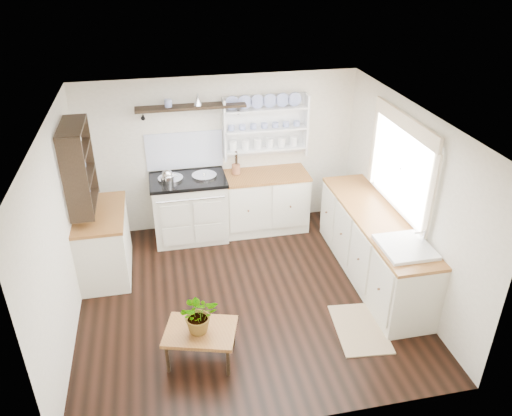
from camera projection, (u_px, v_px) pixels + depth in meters
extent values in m
cube|color=black|center=(245.00, 296.00, 6.23)|extent=(4.00, 3.80, 0.01)
cube|color=beige|center=(221.00, 154.00, 7.32)|extent=(4.00, 0.02, 2.30)
cube|color=beige|center=(406.00, 200.00, 6.04)|extent=(0.02, 3.80, 2.30)
cube|color=beige|center=(60.00, 235.00, 5.33)|extent=(0.02, 3.80, 2.30)
cube|color=white|center=(243.00, 119.00, 5.13)|extent=(4.00, 3.80, 0.01)
cube|color=white|center=(402.00, 168.00, 5.99)|extent=(0.04, 1.40, 1.00)
cube|color=white|center=(400.00, 169.00, 5.99)|extent=(0.02, 1.50, 1.10)
cube|color=#FFEDCB|center=(406.00, 122.00, 5.71)|extent=(0.04, 1.55, 0.18)
cube|color=beige|center=(190.00, 209.00, 7.27)|extent=(1.03, 0.67, 0.91)
cube|color=black|center=(188.00, 180.00, 7.04)|extent=(1.07, 0.71, 0.05)
cylinder|color=silver|center=(171.00, 178.00, 6.98)|extent=(0.35, 0.35, 0.03)
cylinder|color=silver|center=(204.00, 176.00, 7.07)|extent=(0.35, 0.35, 0.03)
cylinder|color=silver|center=(191.00, 200.00, 6.78)|extent=(0.93, 0.02, 0.02)
cube|color=white|center=(265.00, 202.00, 7.51)|extent=(1.25, 0.60, 0.88)
cube|color=brown|center=(265.00, 175.00, 7.29)|extent=(1.27, 0.63, 0.04)
cube|color=white|center=(373.00, 247.00, 6.41)|extent=(0.60, 2.40, 0.88)
cube|color=brown|center=(377.00, 217.00, 6.20)|extent=(0.62, 2.43, 0.04)
cube|color=white|center=(404.00, 256.00, 5.59)|extent=(0.55, 0.60, 0.28)
cylinder|color=silver|center=(423.00, 239.00, 5.53)|extent=(0.02, 0.02, 0.22)
cube|color=white|center=(104.00, 243.00, 6.49)|extent=(0.60, 1.10, 0.88)
cube|color=brown|center=(99.00, 214.00, 6.28)|extent=(0.62, 1.13, 0.04)
cube|color=white|center=(264.00, 125.00, 7.22)|extent=(1.20, 0.03, 0.90)
cube|color=white|center=(266.00, 127.00, 7.15)|extent=(1.20, 0.22, 0.02)
cylinder|color=navy|center=(266.00, 109.00, 7.03)|extent=(0.20, 0.02, 0.20)
cube|color=black|center=(191.00, 107.00, 6.77)|extent=(1.50, 0.24, 0.04)
cone|color=black|center=(143.00, 116.00, 6.76)|extent=(0.06, 0.20, 0.06)
cone|color=black|center=(237.00, 110.00, 6.99)|extent=(0.06, 0.20, 0.06)
cube|color=black|center=(78.00, 166.00, 5.94)|extent=(0.28, 0.80, 1.05)
cylinder|color=brown|center=(236.00, 169.00, 7.24)|extent=(0.12, 0.12, 0.14)
cube|color=brown|center=(200.00, 332.00, 5.14)|extent=(0.84, 0.70, 0.04)
cylinder|color=black|center=(168.00, 359.00, 5.07)|extent=(0.04, 0.04, 0.35)
cylinder|color=black|center=(177.00, 330.00, 5.43)|extent=(0.04, 0.04, 0.35)
cylinder|color=black|center=(228.00, 362.00, 5.03)|extent=(0.04, 0.04, 0.35)
cylinder|color=black|center=(233.00, 334.00, 5.39)|extent=(0.04, 0.04, 0.35)
imported|color=#3F7233|center=(199.00, 314.00, 5.02)|extent=(0.41, 0.36, 0.43)
cube|color=#9A8259|center=(360.00, 329.00, 5.70)|extent=(0.63, 0.90, 0.02)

